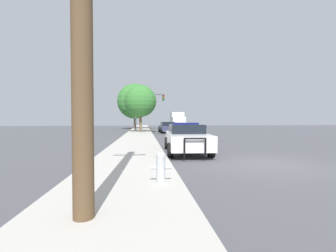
{
  "coord_description": "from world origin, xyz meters",
  "views": [
    {
      "loc": [
        -4.56,
        -7.91,
        1.67
      ],
      "look_at": [
        -1.48,
        20.71,
        0.86
      ],
      "focal_mm": 24.0,
      "sensor_mm": 36.0,
      "label": 1
    }
  ],
  "objects": [
    {
      "name": "tree_sidewalk_far",
      "position": [
        -6.1,
        31.63,
        4.87
      ],
      "size": [
        6.1,
        6.1,
        7.8
      ],
      "color": "brown",
      "rests_on": "sidewalk_left"
    },
    {
      "name": "sidewalk_left",
      "position": [
        -5.1,
        0.0,
        0.07
      ],
      "size": [
        3.0,
        110.0,
        0.13
      ],
      "color": "#BCB7AD",
      "rests_on": "ground_plane"
    },
    {
      "name": "traffic_light",
      "position": [
        -4.1,
        25.68,
        4.01
      ],
      "size": [
        4.41,
        0.35,
        5.45
      ],
      "color": "#424247",
      "rests_on": "sidewalk_left"
    },
    {
      "name": "fire_hydrant",
      "position": [
        -4.15,
        -2.48,
        0.53
      ],
      "size": [
        0.53,
        0.23,
        0.76
      ],
      "color": "#B7BCC1",
      "rests_on": "sidewalk_left"
    },
    {
      "name": "ground_plane",
      "position": [
        0.0,
        0.0,
        0.0
      ],
      "size": [
        110.0,
        110.0,
        0.0
      ],
      "primitive_type": "plane",
      "color": "#4F4F54"
    },
    {
      "name": "box_truck",
      "position": [
        1.91,
        35.48,
        1.65
      ],
      "size": [
        2.77,
        7.12,
        3.08
      ],
      "rotation": [
        0.0,
        0.0,
        3.11
      ],
      "color": "silver",
      "rests_on": "ground_plane"
    },
    {
      "name": "tree_sidewalk_mid",
      "position": [
        -4.98,
        20.32,
        3.99
      ],
      "size": [
        3.97,
        3.97,
        5.86
      ],
      "color": "brown",
      "rests_on": "sidewalk_left"
    },
    {
      "name": "police_car",
      "position": [
        -2.43,
        3.28,
        0.77
      ],
      "size": [
        2.25,
        5.08,
        1.52
      ],
      "rotation": [
        0.0,
        0.0,
        3.09
      ],
      "color": "white",
      "rests_on": "ground_plane"
    },
    {
      "name": "car_background_midblock",
      "position": [
        -1.61,
        20.38,
        0.75
      ],
      "size": [
        2.08,
        4.47,
        1.39
      ],
      "rotation": [
        0.0,
        0.0,
        0.03
      ],
      "color": "#333856",
      "rests_on": "ground_plane"
    }
  ]
}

